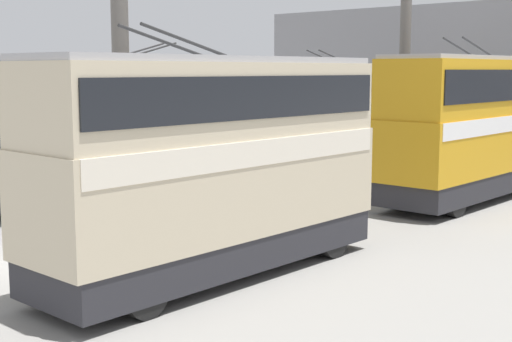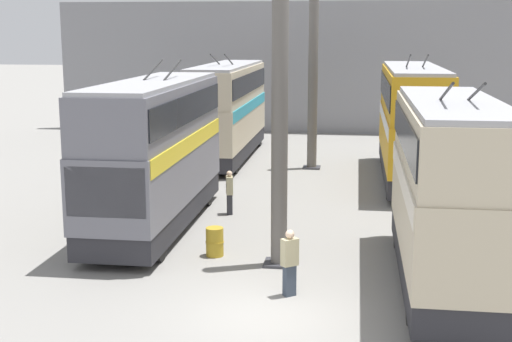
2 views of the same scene
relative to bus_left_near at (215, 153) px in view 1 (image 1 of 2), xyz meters
name	(u,v)px [view 1 (image 1 of 2)]	position (x,y,z in m)	size (l,w,h in m)	color
support_column_near	(121,88)	(0.97, 4.62, 1.35)	(0.85, 0.85, 8.62)	#605B56
support_column_far	(404,81)	(15.95, 4.62, 1.35)	(0.85, 0.85, 8.62)	#605B56
bus_left_near	(215,153)	(0.00, 0.00, 0.00)	(9.01, 2.54, 5.59)	black
bus_left_far	(483,118)	(13.76, 0.00, 0.10)	(11.24, 2.54, 5.77)	black
bus_right_near	(119,121)	(4.34, 9.24, 0.06)	(9.96, 2.54, 5.70)	black
bus_right_mid	(344,107)	(18.12, 9.24, 0.00)	(11.35, 2.54, 5.61)	black
person_aisle_foreground	(59,220)	(-1.47, 4.08, -1.90)	(0.45, 0.48, 1.76)	#384251
person_by_right_row	(206,176)	(6.49, 7.06, -1.96)	(0.46, 0.33, 1.65)	#2D2D33
oil_drum	(99,209)	(1.51, 6.63, -2.39)	(0.56, 0.56, 0.88)	#B28E23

